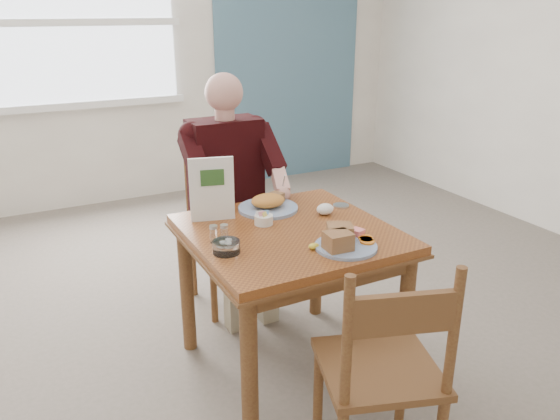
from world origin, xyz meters
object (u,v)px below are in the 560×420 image
chair_far (226,226)px  near_plate (343,241)px  far_plate (269,204)px  diner (230,177)px  chair_near (383,373)px  table (290,251)px

chair_far → near_plate: chair_far is taller
chair_far → far_plate: (0.03, -0.51, 0.30)m
diner → far_plate: (0.03, -0.42, -0.03)m
chair_far → chair_near: bearing=-91.1°
chair_far → chair_near: (-0.03, -1.56, 0.00)m
near_plate → chair_near: bearing=-105.6°
near_plate → far_plate: (-0.07, 0.57, -0.00)m
table → chair_near: chair_near is taller
table → diner: diner is taller
chair_far → diner: size_ratio=0.69×
chair_far → far_plate: size_ratio=2.39×
table → near_plate: bearing=-70.0°
diner → near_plate: 1.00m
chair_near → diner: size_ratio=0.69×
table → far_plate: bearing=83.6°
near_plate → chair_far: bearing=95.5°
table → diner: size_ratio=0.66×
diner → chair_near: bearing=-91.2°
near_plate → far_plate: near_plate is taller
chair_near → chair_far: bearing=88.9°
chair_far → near_plate: (0.10, -1.08, 0.30)m
diner → table: bearing=-90.0°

